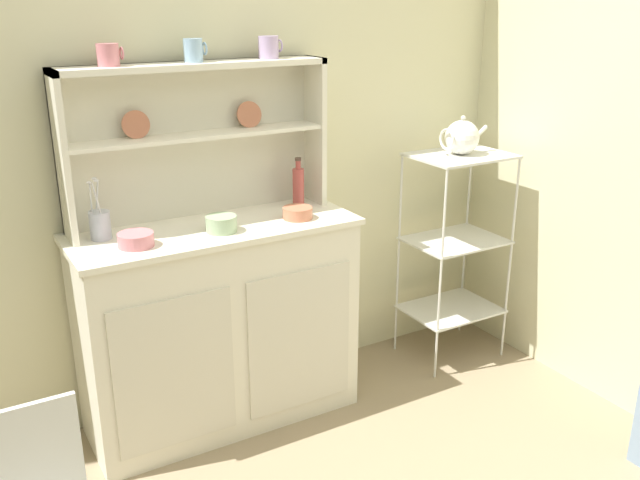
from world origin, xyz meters
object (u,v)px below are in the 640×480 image
hutch_shelf_unit (195,128)px  utensil_jar (100,224)px  bakers_rack (455,235)px  bowl_mixing_large (136,240)px  hutch_cabinet (220,323)px  jam_bottle (298,186)px  cup_rose_0 (108,55)px  porcelain_teapot (462,137)px

hutch_shelf_unit → utensil_jar: hutch_shelf_unit is taller
bakers_rack → utensil_jar: utensil_jar is taller
bakers_rack → bowl_mixing_large: 1.62m
hutch_cabinet → jam_bottle: 0.69m
hutch_cabinet → jam_bottle: (0.43, 0.09, 0.53)m
hutch_cabinet → utensil_jar: utensil_jar is taller
hutch_cabinet → bakers_rack: size_ratio=1.11×
bakers_rack → cup_rose_0: bearing=174.1°
bowl_mixing_large → utensil_jar: 0.18m
hutch_shelf_unit → utensil_jar: bearing=-168.8°
hutch_cabinet → bowl_mixing_large: bowl_mixing_large is taller
bakers_rack → jam_bottle: jam_bottle is taller
hutch_shelf_unit → jam_bottle: hutch_shelf_unit is taller
utensil_jar → hutch_shelf_unit: bearing=11.2°
jam_bottle → utensil_jar: size_ratio=0.90×
bowl_mixing_large → jam_bottle: 0.80m
hutch_shelf_unit → cup_rose_0: bearing=-172.8°
bakers_rack → cup_rose_0: size_ratio=11.17×
jam_bottle → hutch_shelf_unit: bearing=169.9°
hutch_shelf_unit → bowl_mixing_large: bearing=-145.3°
bakers_rack → utensil_jar: 1.72m
cup_rose_0 → bowl_mixing_large: cup_rose_0 is taller
cup_rose_0 → jam_bottle: (0.76, -0.04, -0.59)m
jam_bottle → utensil_jar: 0.87m
utensil_jar → porcelain_teapot: 1.70m
hutch_cabinet → utensil_jar: size_ratio=4.85×
hutch_cabinet → utensil_jar: (-0.43, 0.08, 0.49)m
jam_bottle → bowl_mixing_large: bearing=-168.4°
bakers_rack → jam_bottle: 0.89m
cup_rose_0 → bowl_mixing_large: 0.68m
bowl_mixing_large → utensil_jar: utensil_jar is taller
hutch_cabinet → bakers_rack: bearing=-1.8°
cup_rose_0 → porcelain_teapot: cup_rose_0 is taller
bakers_rack → utensil_jar: (-1.68, 0.12, 0.30)m
cup_rose_0 → porcelain_teapot: size_ratio=0.37×
hutch_cabinet → utensil_jar: bearing=169.8°
jam_bottle → porcelain_teapot: size_ratio=0.86×
bowl_mixing_large → utensil_jar: size_ratio=0.56×
bowl_mixing_large → utensil_jar: (-0.09, 0.15, 0.03)m
porcelain_teapot → cup_rose_0: bearing=174.1°
hutch_cabinet → jam_bottle: jam_bottle is taller
hutch_shelf_unit → porcelain_teapot: (1.25, -0.20, -0.13)m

